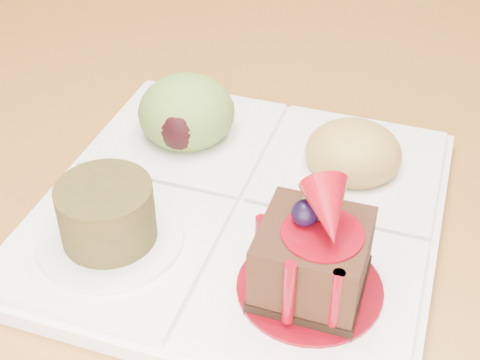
# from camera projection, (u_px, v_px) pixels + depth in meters

# --- Properties ---
(ground) EXTENTS (6.00, 6.00, 0.00)m
(ground) POSITION_uv_depth(u_px,v_px,m) (295.00, 331.00, 1.34)
(ground) COLOR brown
(dining_table) EXTENTS (1.00, 1.80, 0.75)m
(dining_table) POSITION_uv_depth(u_px,v_px,m) (321.00, 10.00, 0.91)
(dining_table) COLOR olive
(dining_table) RESTS_ON ground
(sampler_plate) EXTENTS (0.31, 0.31, 0.10)m
(sampler_plate) POSITION_uv_depth(u_px,v_px,m) (239.00, 191.00, 0.47)
(sampler_plate) COLOR white
(sampler_plate) RESTS_ON dining_table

